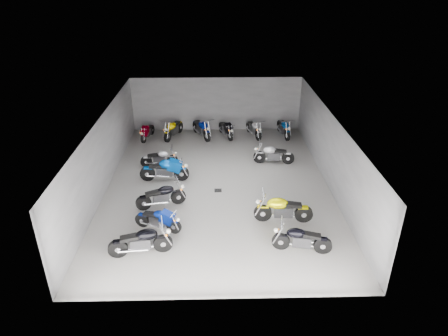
{
  "coord_description": "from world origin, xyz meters",
  "views": [
    {
      "loc": [
        -0.11,
        -15.92,
        8.93
      ],
      "look_at": [
        0.27,
        -0.25,
        1.0
      ],
      "focal_mm": 32.0,
      "sensor_mm": 36.0,
      "label": 1
    }
  ],
  "objects_px": {
    "motorcycle_left_e": "(165,170)",
    "motorcycle_right_a": "(301,239)",
    "motorcycle_back_e": "(254,128)",
    "motorcycle_back_f": "(284,128)",
    "drain_grate": "(218,190)",
    "motorcycle_back_d": "(226,129)",
    "motorcycle_left_a": "(141,241)",
    "motorcycle_back_c": "(202,128)",
    "motorcycle_left_f": "(160,158)",
    "motorcycle_right_f": "(273,154)",
    "motorcycle_right_b": "(283,209)",
    "motorcycle_back_b": "(173,129)",
    "motorcycle_back_a": "(147,131)",
    "motorcycle_left_b": "(158,220)",
    "motorcycle_left_c": "(162,196)"
  },
  "relations": [
    {
      "from": "motorcycle_left_e",
      "to": "motorcycle_right_a",
      "type": "distance_m",
      "value": 7.48
    },
    {
      "from": "motorcycle_back_e",
      "to": "motorcycle_back_f",
      "type": "height_order",
      "value": "motorcycle_back_f"
    },
    {
      "from": "drain_grate",
      "to": "motorcycle_back_d",
      "type": "bearing_deg",
      "value": 85.16
    },
    {
      "from": "motorcycle_back_e",
      "to": "motorcycle_left_a",
      "type": "bearing_deg",
      "value": 48.36
    },
    {
      "from": "motorcycle_back_c",
      "to": "motorcycle_left_f",
      "type": "bearing_deg",
      "value": 37.69
    },
    {
      "from": "motorcycle_left_a",
      "to": "motorcycle_right_f",
      "type": "bearing_deg",
      "value": 132.13
    },
    {
      "from": "motorcycle_right_b",
      "to": "motorcycle_back_f",
      "type": "height_order",
      "value": "motorcycle_right_b"
    },
    {
      "from": "motorcycle_left_a",
      "to": "motorcycle_left_f",
      "type": "bearing_deg",
      "value": 171.74
    },
    {
      "from": "motorcycle_right_b",
      "to": "motorcycle_back_b",
      "type": "distance_m",
      "value": 10.07
    },
    {
      "from": "motorcycle_back_e",
      "to": "motorcycle_back_a",
      "type": "bearing_deg",
      "value": -14.98
    },
    {
      "from": "motorcycle_left_a",
      "to": "motorcycle_back_d",
      "type": "bearing_deg",
      "value": 153.37
    },
    {
      "from": "motorcycle_left_a",
      "to": "motorcycle_back_c",
      "type": "height_order",
      "value": "motorcycle_back_c"
    },
    {
      "from": "motorcycle_left_b",
      "to": "motorcycle_back_c",
      "type": "relative_size",
      "value": 0.84
    },
    {
      "from": "motorcycle_left_a",
      "to": "motorcycle_left_f",
      "type": "height_order",
      "value": "motorcycle_left_a"
    },
    {
      "from": "motorcycle_back_b",
      "to": "motorcycle_back_d",
      "type": "height_order",
      "value": "motorcycle_back_b"
    },
    {
      "from": "motorcycle_left_a",
      "to": "motorcycle_back_f",
      "type": "distance_m",
      "value": 12.55
    },
    {
      "from": "motorcycle_left_b",
      "to": "motorcycle_left_f",
      "type": "height_order",
      "value": "motorcycle_left_b"
    },
    {
      "from": "motorcycle_back_e",
      "to": "motorcycle_back_f",
      "type": "distance_m",
      "value": 1.75
    },
    {
      "from": "motorcycle_back_a",
      "to": "motorcycle_back_d",
      "type": "distance_m",
      "value": 4.55
    },
    {
      "from": "motorcycle_left_c",
      "to": "motorcycle_back_e",
      "type": "distance_m",
      "value": 8.83
    },
    {
      "from": "motorcycle_right_a",
      "to": "motorcycle_back_c",
      "type": "distance_m",
      "value": 11.22
    },
    {
      "from": "motorcycle_left_e",
      "to": "motorcycle_back_e",
      "type": "relative_size",
      "value": 1.14
    },
    {
      "from": "motorcycle_right_a",
      "to": "motorcycle_right_f",
      "type": "height_order",
      "value": "motorcycle_right_a"
    },
    {
      "from": "motorcycle_left_b",
      "to": "motorcycle_right_f",
      "type": "xyz_separation_m",
      "value": [
        5.08,
        5.61,
        0.04
      ]
    },
    {
      "from": "motorcycle_right_b",
      "to": "motorcycle_back_d",
      "type": "height_order",
      "value": "motorcycle_right_b"
    },
    {
      "from": "motorcycle_left_c",
      "to": "motorcycle_back_f",
      "type": "distance_m",
      "value": 9.85
    },
    {
      "from": "motorcycle_left_c",
      "to": "motorcycle_back_c",
      "type": "relative_size",
      "value": 0.94
    },
    {
      "from": "motorcycle_back_a",
      "to": "motorcycle_right_b",
      "type": "bearing_deg",
      "value": 139.35
    },
    {
      "from": "motorcycle_back_f",
      "to": "motorcycle_back_b",
      "type": "bearing_deg",
      "value": -7.67
    },
    {
      "from": "motorcycle_left_f",
      "to": "motorcycle_back_a",
      "type": "relative_size",
      "value": 1.0
    },
    {
      "from": "drain_grate",
      "to": "motorcycle_right_a",
      "type": "xyz_separation_m",
      "value": [
        2.84,
        -4.29,
        0.49
      ]
    },
    {
      "from": "motorcycle_right_a",
      "to": "motorcycle_right_b",
      "type": "xyz_separation_m",
      "value": [
        -0.36,
        1.84,
        0.05
      ]
    },
    {
      "from": "motorcycle_left_b",
      "to": "motorcycle_back_e",
      "type": "relative_size",
      "value": 0.91
    },
    {
      "from": "motorcycle_left_c",
      "to": "motorcycle_back_f",
      "type": "xyz_separation_m",
      "value": [
        6.25,
        7.61,
        0.01
      ]
    },
    {
      "from": "motorcycle_left_e",
      "to": "motorcycle_right_f",
      "type": "distance_m",
      "value": 5.52
    },
    {
      "from": "motorcycle_left_a",
      "to": "drain_grate",
      "type": "bearing_deg",
      "value": 138.36
    },
    {
      "from": "motorcycle_back_e",
      "to": "motorcycle_left_b",
      "type": "bearing_deg",
      "value": 47.18
    },
    {
      "from": "motorcycle_left_f",
      "to": "motorcycle_right_a",
      "type": "bearing_deg",
      "value": 35.61
    },
    {
      "from": "motorcycle_back_c",
      "to": "motorcycle_back_e",
      "type": "height_order",
      "value": "motorcycle_back_c"
    },
    {
      "from": "motorcycle_left_f",
      "to": "drain_grate",
      "type": "bearing_deg",
      "value": 44.47
    },
    {
      "from": "motorcycle_right_a",
      "to": "motorcycle_left_a",
      "type": "bearing_deg",
      "value": 100.82
    },
    {
      "from": "motorcycle_right_b",
      "to": "motorcycle_back_c",
      "type": "bearing_deg",
      "value": 24.97
    },
    {
      "from": "motorcycle_left_b",
      "to": "motorcycle_back_a",
      "type": "height_order",
      "value": "motorcycle_left_b"
    },
    {
      "from": "motorcycle_left_e",
      "to": "motorcycle_left_f",
      "type": "xyz_separation_m",
      "value": [
        -0.43,
        1.49,
        -0.1
      ]
    },
    {
      "from": "motorcycle_left_a",
      "to": "motorcycle_back_b",
      "type": "xyz_separation_m",
      "value": [
        0.15,
        10.61,
        0.01
      ]
    },
    {
      "from": "motorcycle_left_e",
      "to": "motorcycle_right_a",
      "type": "height_order",
      "value": "motorcycle_left_e"
    },
    {
      "from": "motorcycle_back_a",
      "to": "motorcycle_back_f",
      "type": "relative_size",
      "value": 0.87
    },
    {
      "from": "motorcycle_left_c",
      "to": "motorcycle_back_b",
      "type": "height_order",
      "value": "motorcycle_back_b"
    },
    {
      "from": "drain_grate",
      "to": "motorcycle_left_f",
      "type": "distance_m",
      "value": 3.83
    },
    {
      "from": "motorcycle_left_e",
      "to": "motorcycle_back_c",
      "type": "xyz_separation_m",
      "value": [
        1.55,
        5.28,
        0.01
      ]
    }
  ]
}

